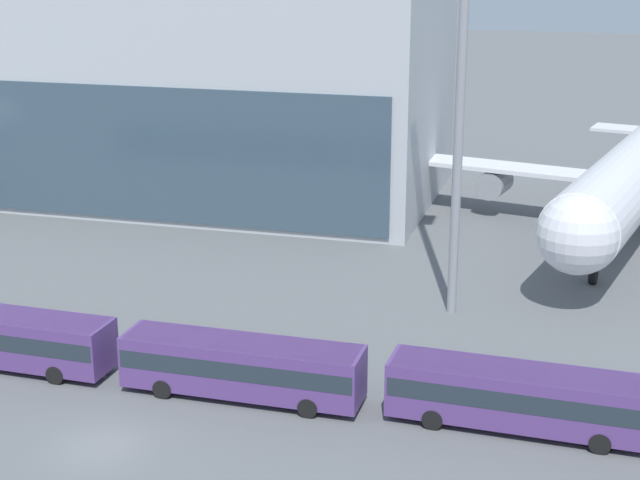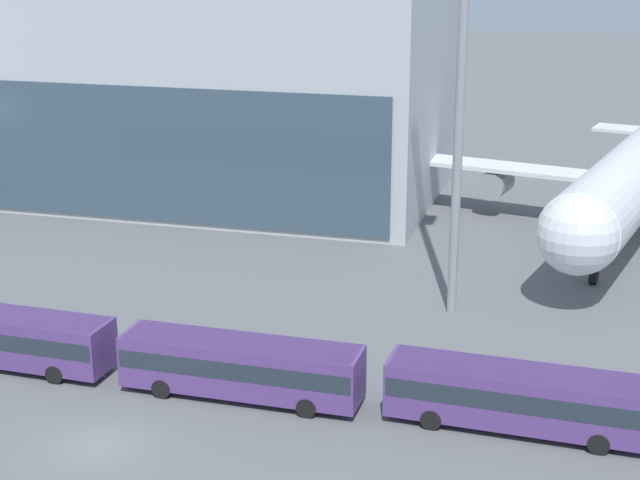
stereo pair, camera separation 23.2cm
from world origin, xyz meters
name	(u,v)px [view 1 (the left image)]	position (x,y,z in m)	size (l,w,h in m)	color
ground_plane	(102,446)	(0.00, 0.00, 0.00)	(440.00, 440.00, 0.00)	slate
airliner_at_gate_far	(636,173)	(24.15, 41.29, 4.97)	(40.81, 40.52, 13.41)	white
shuttle_bus_1	(4,335)	(-9.18, 6.66, 1.78)	(12.40, 3.07, 3.00)	#56387A
shuttle_bus_2	(242,364)	(4.51, 6.49, 1.78)	(12.35, 2.87, 3.00)	#56387A
shuttle_bus_3	(519,394)	(18.20, 6.77, 1.78)	(12.42, 3.17, 3.00)	#56387A
lane_stripe_0	(21,368)	(-8.19, 6.49, 0.00)	(9.94, 0.25, 0.01)	silver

